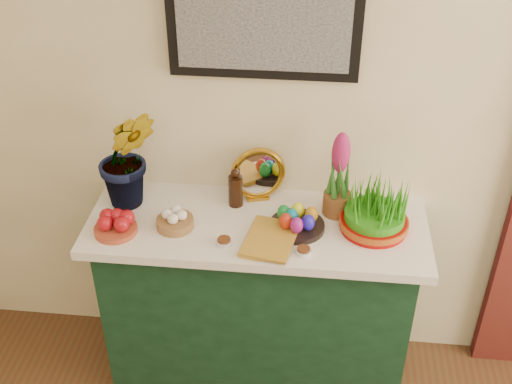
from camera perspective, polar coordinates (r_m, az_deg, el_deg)
sideboard at (r=2.95m, az=0.10°, el=-9.86°), size 1.30×0.45×0.85m
tablecloth at (r=2.66m, az=0.11°, el=-2.96°), size 1.40×0.55×0.04m
hyacinth_green at (r=2.65m, az=-11.52°, el=4.36°), size 0.35×0.32×0.60m
apple_bowl at (r=2.63m, az=-12.42°, el=-2.86°), size 0.21×0.21×0.09m
garlic_basket at (r=2.61m, az=-7.23°, el=-2.48°), size 0.18×0.18×0.08m
vinegar_cruet at (r=2.70m, az=-1.83°, el=0.26°), size 0.06×0.06×0.18m
mirror at (r=2.73m, az=0.18°, el=1.58°), size 0.24×0.12×0.24m
book at (r=2.55m, az=-0.81°, el=-3.80°), size 0.22×0.28×0.03m
spice_dish_left at (r=2.52m, az=-2.86°, el=-4.42°), size 0.06×0.06×0.03m
spice_dish_right at (r=2.48m, az=4.25°, el=-5.24°), size 0.06×0.06×0.03m
egg_plate at (r=2.59m, az=3.63°, el=-2.61°), size 0.26×0.26×0.09m
hyacinth_pink at (r=2.62m, az=7.38°, el=1.21°), size 0.12×0.12×0.38m
wheatgrass_sabzeh at (r=2.59m, az=10.56°, el=-1.48°), size 0.28×0.28×0.23m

